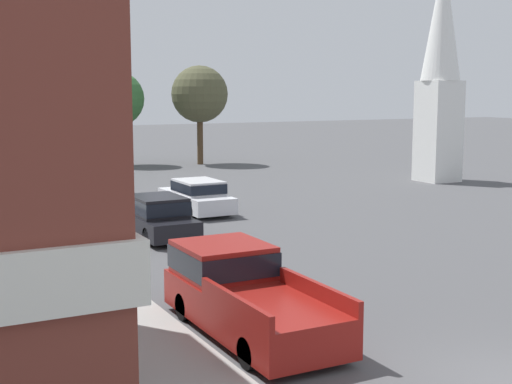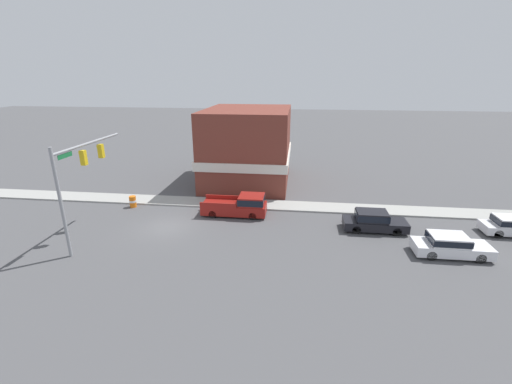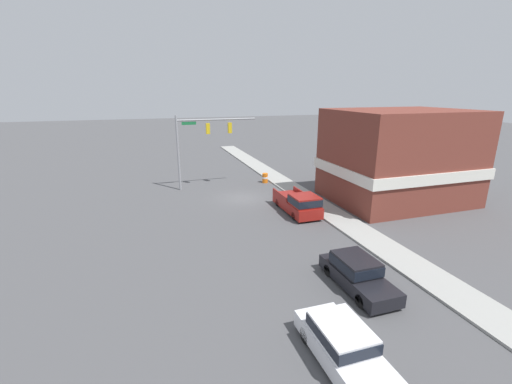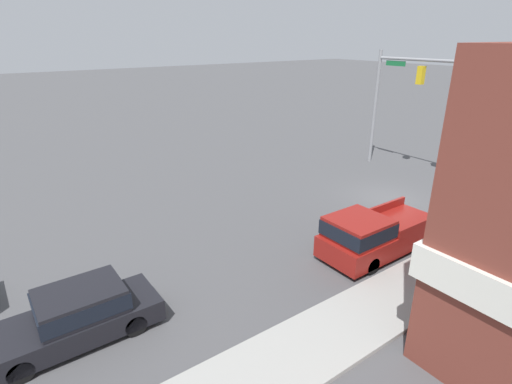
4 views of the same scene
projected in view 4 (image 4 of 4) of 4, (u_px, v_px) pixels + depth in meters
ground_plane at (389, 199)px, 21.63m from camera, size 200.00×200.00×0.00m
sidewalk_curb at (499, 238)px, 17.30m from camera, size 2.40×60.00×0.14m
near_signal_assembly at (410, 86)px, 24.32m from camera, size 8.04×0.49×7.43m
car_lead at (77, 315)px, 11.42m from camera, size 1.85×4.82×1.57m
pickup_truck_parked at (374, 233)px, 15.91m from camera, size 2.11×5.54×1.83m
construction_barrel at (508, 193)px, 21.05m from camera, size 0.62×0.62×1.04m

